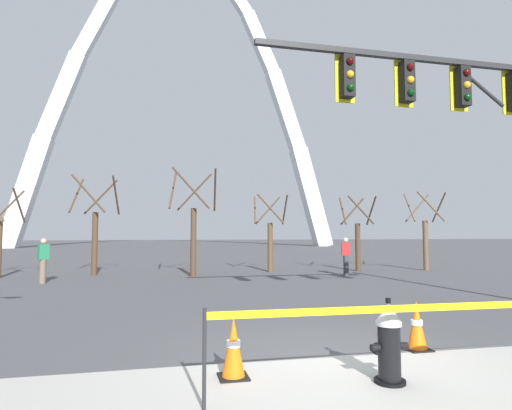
{
  "coord_description": "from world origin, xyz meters",
  "views": [
    {
      "loc": [
        -2.32,
        -5.69,
        1.75
      ],
      "look_at": [
        0.09,
        5.0,
        2.5
      ],
      "focal_mm": 29.57,
      "sensor_mm": 36.0,
      "label": 1
    }
  ],
  "objects_px": {
    "traffic_cone_by_hydrant": "(417,326)",
    "monument_arch": "(180,111)",
    "pedestrian_standing_center": "(346,256)",
    "traffic_signal_gantry": "(480,116)",
    "fire_hydrant": "(389,343)",
    "traffic_cone_mid_sidewalk": "(233,348)",
    "pedestrian_walking_left": "(43,260)"
  },
  "relations": [
    {
      "from": "fire_hydrant",
      "to": "pedestrian_walking_left",
      "type": "bearing_deg",
      "value": 119.69
    },
    {
      "from": "fire_hydrant",
      "to": "monument_arch",
      "type": "height_order",
      "value": "monument_arch"
    },
    {
      "from": "traffic_cone_by_hydrant",
      "to": "monument_arch",
      "type": "bearing_deg",
      "value": 91.62
    },
    {
      "from": "traffic_signal_gantry",
      "to": "monument_arch",
      "type": "distance_m",
      "value": 51.92
    },
    {
      "from": "traffic_cone_by_hydrant",
      "to": "monument_arch",
      "type": "xyz_separation_m",
      "value": [
        -1.47,
        51.95,
        18.3
      ]
    },
    {
      "from": "traffic_signal_gantry",
      "to": "monument_arch",
      "type": "xyz_separation_m",
      "value": [
        -4.68,
        49.7,
        14.26
      ]
    },
    {
      "from": "traffic_cone_by_hydrant",
      "to": "pedestrian_standing_center",
      "type": "relative_size",
      "value": 0.46
    },
    {
      "from": "traffic_signal_gantry",
      "to": "monument_arch",
      "type": "bearing_deg",
      "value": 95.38
    },
    {
      "from": "fire_hydrant",
      "to": "traffic_cone_mid_sidewalk",
      "type": "bearing_deg",
      "value": 161.83
    },
    {
      "from": "traffic_cone_mid_sidewalk",
      "to": "traffic_cone_by_hydrant",
      "type": "bearing_deg",
      "value": 11.74
    },
    {
      "from": "traffic_cone_by_hydrant",
      "to": "pedestrian_standing_center",
      "type": "xyz_separation_m",
      "value": [
        3.82,
        10.75,
        0.46
      ]
    },
    {
      "from": "monument_arch",
      "to": "fire_hydrant",
      "type": "bearing_deg",
      "value": -89.66
    },
    {
      "from": "pedestrian_standing_center",
      "to": "traffic_cone_by_hydrant",
      "type": "bearing_deg",
      "value": -109.56
    },
    {
      "from": "fire_hydrant",
      "to": "traffic_signal_gantry",
      "type": "bearing_deg",
      "value": 38.12
    },
    {
      "from": "fire_hydrant",
      "to": "pedestrian_walking_left",
      "type": "xyz_separation_m",
      "value": [
        -6.7,
        11.74,
        0.35
      ]
    },
    {
      "from": "traffic_cone_mid_sidewalk",
      "to": "monument_arch",
      "type": "xyz_separation_m",
      "value": [
        1.44,
        52.55,
        18.3
      ]
    },
    {
      "from": "traffic_cone_by_hydrant",
      "to": "pedestrian_walking_left",
      "type": "relative_size",
      "value": 0.46
    },
    {
      "from": "fire_hydrant",
      "to": "traffic_cone_mid_sidewalk",
      "type": "height_order",
      "value": "fire_hydrant"
    },
    {
      "from": "fire_hydrant",
      "to": "traffic_signal_gantry",
      "type": "height_order",
      "value": "traffic_signal_gantry"
    },
    {
      "from": "traffic_cone_by_hydrant",
      "to": "traffic_cone_mid_sidewalk",
      "type": "relative_size",
      "value": 1.0
    },
    {
      "from": "traffic_cone_by_hydrant",
      "to": "fire_hydrant",
      "type": "bearing_deg",
      "value": -134.34
    },
    {
      "from": "fire_hydrant",
      "to": "traffic_cone_mid_sidewalk",
      "type": "relative_size",
      "value": 1.36
    },
    {
      "from": "monument_arch",
      "to": "pedestrian_standing_center",
      "type": "height_order",
      "value": "monument_arch"
    },
    {
      "from": "fire_hydrant",
      "to": "traffic_signal_gantry",
      "type": "distance_m",
      "value": 6.8
    },
    {
      "from": "pedestrian_walking_left",
      "to": "traffic_cone_mid_sidewalk",
      "type": "bearing_deg",
      "value": -66.13
    },
    {
      "from": "traffic_cone_by_hydrant",
      "to": "traffic_signal_gantry",
      "type": "xyz_separation_m",
      "value": [
        3.21,
        2.25,
        4.05
      ]
    },
    {
      "from": "fire_hydrant",
      "to": "traffic_signal_gantry",
      "type": "xyz_separation_m",
      "value": [
        4.36,
        3.42,
        3.94
      ]
    },
    {
      "from": "traffic_cone_by_hydrant",
      "to": "monument_arch",
      "type": "relative_size",
      "value": 0.02
    },
    {
      "from": "traffic_cone_mid_sidewalk",
      "to": "pedestrian_walking_left",
      "type": "relative_size",
      "value": 0.46
    },
    {
      "from": "traffic_cone_mid_sidewalk",
      "to": "traffic_signal_gantry",
      "type": "height_order",
      "value": "traffic_signal_gantry"
    },
    {
      "from": "pedestrian_standing_center",
      "to": "traffic_signal_gantry",
      "type": "bearing_deg",
      "value": -94.09
    },
    {
      "from": "fire_hydrant",
      "to": "traffic_cone_by_hydrant",
      "type": "height_order",
      "value": "fire_hydrant"
    }
  ]
}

